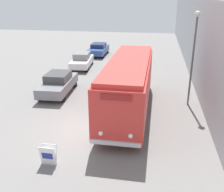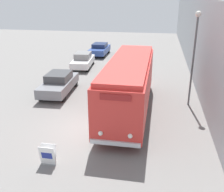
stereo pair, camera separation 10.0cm
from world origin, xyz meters
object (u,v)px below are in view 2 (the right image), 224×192
(streetlamp, at_px, (195,46))
(parked_car_far, at_px, (100,49))
(parked_car_near, at_px, (59,83))
(parked_car_mid, at_px, (83,60))
(sign_board, at_px, (48,155))
(vintage_bus, at_px, (129,83))

(streetlamp, bearing_deg, parked_car_far, 123.56)
(parked_car_near, relative_size, parked_car_mid, 1.07)
(parked_car_mid, bearing_deg, sign_board, -83.82)
(vintage_bus, distance_m, parked_car_far, 16.80)
(sign_board, bearing_deg, parked_car_near, 108.03)
(vintage_bus, distance_m, parked_car_mid, 11.44)
(streetlamp, distance_m, parked_car_far, 17.15)
(sign_board, bearing_deg, parked_car_mid, 100.98)
(vintage_bus, distance_m, sign_board, 6.89)
(sign_board, relative_size, streetlamp, 0.15)
(sign_board, relative_size, parked_car_mid, 0.21)
(sign_board, height_order, parked_car_near, parked_car_near)
(streetlamp, height_order, parked_car_near, streetlamp)
(sign_board, distance_m, parked_car_far, 22.18)
(streetlamp, distance_m, parked_car_mid, 12.93)
(vintage_bus, bearing_deg, streetlamp, 25.15)
(sign_board, bearing_deg, streetlamp, 50.54)
(streetlamp, bearing_deg, parked_car_near, 176.71)
(sign_board, distance_m, parked_car_near, 8.95)
(vintage_bus, height_order, parked_car_mid, vintage_bus)
(sign_board, xyz_separation_m, parked_car_mid, (-3.10, 15.95, 0.30))
(parked_car_mid, height_order, parked_car_far, parked_car_mid)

